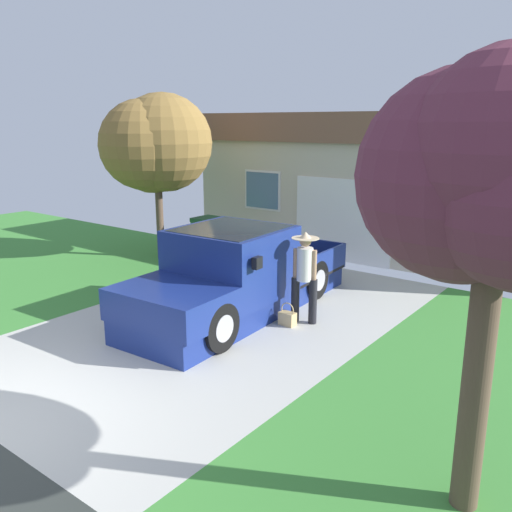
{
  "coord_description": "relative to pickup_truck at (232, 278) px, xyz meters",
  "views": [
    {
      "loc": [
        6.0,
        -2.46,
        3.54
      ],
      "look_at": [
        0.24,
        5.1,
        1.14
      ],
      "focal_mm": 37.3,
      "sensor_mm": 36.0,
      "label": 1
    }
  ],
  "objects": [
    {
      "name": "front_yard_tree",
      "position": [
        4.99,
        -2.62,
        2.38
      ],
      "size": [
        2.29,
        2.01,
        4.14
      ],
      "color": "brown",
      "rests_on": "ground"
    },
    {
      "name": "person_with_hat",
      "position": [
        1.28,
        0.49,
        0.21
      ],
      "size": [
        0.49,
        0.49,
        1.68
      ],
      "rotation": [
        0.0,
        0.0,
        -2.86
      ],
      "color": "black",
      "rests_on": "ground"
    },
    {
      "name": "wheeled_trash_bin",
      "position": [
        -3.37,
        3.02,
        -0.14
      ],
      "size": [
        0.6,
        0.72,
        1.08
      ],
      "color": "#286B38",
      "rests_on": "ground"
    },
    {
      "name": "pickup_truck",
      "position": [
        0.0,
        0.0,
        0.0
      ],
      "size": [
        2.19,
        5.35,
        1.67
      ],
      "rotation": [
        0.0,
        0.0,
        3.19
      ],
      "color": "navy",
      "rests_on": "ground"
    },
    {
      "name": "handbag",
      "position": [
        1.13,
        0.19,
        -0.59
      ],
      "size": [
        0.29,
        0.18,
        0.43
      ],
      "color": "tan",
      "rests_on": "ground"
    },
    {
      "name": "neighbor_tree",
      "position": [
        -4.48,
        2.29,
        2.2
      ],
      "size": [
        2.68,
        2.87,
        4.29
      ],
      "color": "brown",
      "rests_on": "ground"
    },
    {
      "name": "house_with_garage",
      "position": [
        0.01,
        7.99,
        1.19
      ],
      "size": [
        10.81,
        6.54,
        3.79
      ],
      "color": "#C0B79E",
      "rests_on": "ground"
    }
  ]
}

